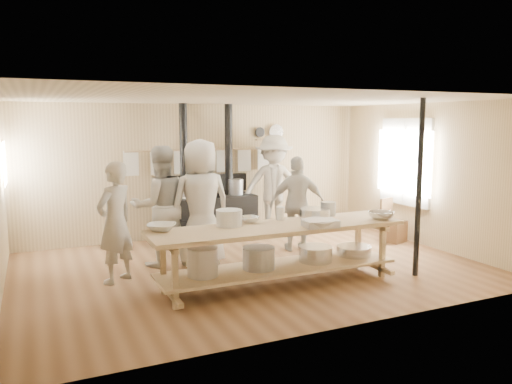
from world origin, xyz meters
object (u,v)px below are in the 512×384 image
cook_left (160,206)px  cook_center (201,203)px  stove (208,213)px  prep_table (278,249)px  cook_far_left (115,222)px  cook_by_window (274,185)px  roasting_pan (321,223)px  chair (393,229)px  cook_right (298,204)px

cook_left → cook_center: bearing=153.7°
stove → cook_left: 1.90m
stove → prep_table: 3.02m
prep_table → cook_far_left: size_ratio=2.09×
cook_by_window → roasting_pan: size_ratio=4.43×
cook_far_left → cook_by_window: size_ratio=0.86×
chair → cook_left: bearing=157.7°
cook_left → chair: size_ratio=2.32×
cook_right → stove: bearing=-34.5°
cook_far_left → prep_table: bearing=115.4°
roasting_pan → prep_table: bearing=145.4°
cook_left → cook_by_window: size_ratio=0.95×
roasting_pan → stove: bearing=98.1°
cook_center → stove: bearing=-115.6°
prep_table → cook_right: size_ratio=2.16×
cook_left → prep_table: bearing=124.5°
cook_center → chair: (3.81, 0.00, -0.76)m
chair → cook_right: bearing=156.1°
cook_left → cook_right: cook_left is taller
stove → cook_right: size_ratio=1.56×
roasting_pan → cook_right: bearing=69.8°
prep_table → cook_right: bearing=53.1°
cook_far_left → stove: bearing=-172.7°
stove → roasting_pan: bearing=-81.9°
prep_table → cook_center: (-0.66, 1.39, 0.48)m
prep_table → cook_far_left: bearing=152.1°
cook_far_left → cook_center: cook_center is taller
cook_far_left → cook_right: (3.20, 0.50, -0.03)m
cook_right → cook_far_left: bearing=25.4°
prep_table → chair: size_ratio=4.41×
chair → roasting_pan: (-2.68, -1.73, 0.66)m
cook_left → chair: cook_left is taller
cook_center → cook_by_window: size_ratio=1.00×
cook_far_left → cook_right: cook_far_left is taller
roasting_pan → cook_by_window: bearing=74.8°
cook_far_left → chair: cook_far_left is taller
cook_right → cook_by_window: (0.17, 1.28, 0.17)m
stove → cook_center: stove is taller
prep_table → cook_far_left: 2.31m
cook_left → cook_right: bearing=175.6°
cook_center → chair: 3.88m
stove → cook_far_left: (-2.02, -1.95, 0.34)m
cook_right → cook_by_window: size_ratio=0.83×
cook_by_window → cook_far_left: bearing=-134.5°
cook_center → roasting_pan: (1.13, -1.72, -0.10)m
roasting_pan → cook_far_left: bearing=150.7°
cook_left → roasting_pan: cook_left is taller
cook_left → cook_center: (0.58, -0.26, 0.05)m
cook_center → chair: size_ratio=2.45×
stove → chair: 3.56m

